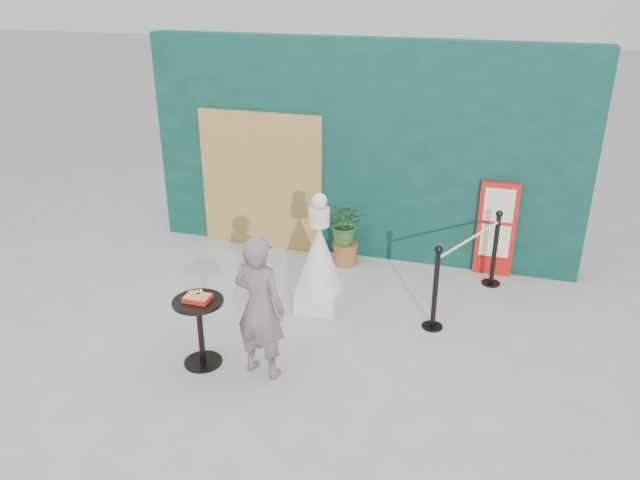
# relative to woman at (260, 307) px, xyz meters

# --- Properties ---
(ground) EXTENTS (60.00, 60.00, 0.00)m
(ground) POSITION_rel_woman_xyz_m (0.25, 0.02, -0.76)
(ground) COLOR #ADAAA5
(ground) RESTS_ON ground
(back_wall) EXTENTS (6.00, 0.30, 3.00)m
(back_wall) POSITION_rel_woman_xyz_m (0.25, 3.17, 0.74)
(back_wall) COLOR #0B3227
(back_wall) RESTS_ON ground
(bamboo_fence) EXTENTS (1.80, 0.08, 2.00)m
(bamboo_fence) POSITION_rel_woman_xyz_m (-1.15, 2.96, 0.24)
(bamboo_fence) COLOR tan
(bamboo_fence) RESTS_ON ground
(woman) EXTENTS (0.62, 0.47, 1.52)m
(woman) POSITION_rel_woman_xyz_m (0.00, 0.00, 0.00)
(woman) COLOR slate
(woman) RESTS_ON ground
(menu_board) EXTENTS (0.50, 0.07, 1.30)m
(menu_board) POSITION_rel_woman_xyz_m (2.15, 2.97, -0.11)
(menu_board) COLOR red
(menu_board) RESTS_ON ground
(statue) EXTENTS (0.58, 0.58, 1.48)m
(statue) POSITION_rel_woman_xyz_m (0.18, 1.43, -0.16)
(statue) COLOR white
(statue) RESTS_ON ground
(cafe_table) EXTENTS (0.52, 0.52, 0.75)m
(cafe_table) POSITION_rel_woman_xyz_m (-0.66, -0.04, -0.26)
(cafe_table) COLOR black
(cafe_table) RESTS_ON ground
(food_basket) EXTENTS (0.26, 0.19, 0.11)m
(food_basket) POSITION_rel_woman_xyz_m (-0.65, -0.03, 0.03)
(food_basket) COLOR red
(food_basket) RESTS_ON cafe_table
(planter) EXTENTS (0.53, 0.46, 0.91)m
(planter) POSITION_rel_woman_xyz_m (0.18, 2.70, -0.23)
(planter) COLOR #955830
(planter) RESTS_ON ground
(stanchion_barrier) EXTENTS (0.84, 1.54, 1.03)m
(stanchion_barrier) POSITION_rel_woman_xyz_m (1.87, 2.02, -0.27)
(stanchion_barrier) COLOR black
(stanchion_barrier) RESTS_ON ground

